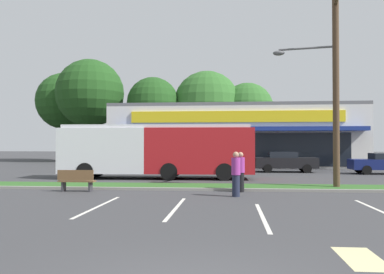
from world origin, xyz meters
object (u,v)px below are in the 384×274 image
object	(u,v)px
car_1	(147,161)
pedestrian_by_pole	(241,172)
bus_stop_bench	(76,180)
utility_pole	(332,83)
pedestrian_near_bench	(236,174)
car_3	(285,162)
car_2	(383,163)
city_bus	(157,150)

from	to	relation	value
car_1	pedestrian_by_pole	bearing A→B (deg)	-62.68
bus_stop_bench	pedestrian_by_pole	bearing A→B (deg)	-175.92
utility_pole	bus_stop_bench	bearing A→B (deg)	-169.78
pedestrian_near_bench	pedestrian_by_pole	distance (m)	1.64
car_3	pedestrian_near_bench	world-z (taller)	pedestrian_near_bench
pedestrian_near_bench	pedestrian_by_pole	xyz separation A→B (m)	(0.23, 1.63, -0.02)
bus_stop_bench	car_2	size ratio (longest dim) A/B	0.36
car_1	pedestrian_by_pole	world-z (taller)	pedestrian_by_pole
city_bus	car_1	world-z (taller)	city_bus
utility_pole	bus_stop_bench	size ratio (longest dim) A/B	5.75
bus_stop_bench	car_3	xyz separation A→B (m)	(10.85, 13.90, 0.29)
utility_pole	car_1	bearing A→B (deg)	133.68
bus_stop_bench	utility_pole	bearing A→B (deg)	-169.78
car_1	car_2	size ratio (longest dim) A/B	0.98
pedestrian_near_bench	pedestrian_by_pole	size ratio (longest dim) A/B	1.02
car_2	city_bus	bearing A→B (deg)	19.31
bus_stop_bench	pedestrian_by_pole	size ratio (longest dim) A/B	0.92
car_3	car_1	bearing A→B (deg)	-178.79
city_bus	car_3	world-z (taller)	city_bus
city_bus	car_3	size ratio (longest dim) A/B	2.57
city_bus	pedestrian_by_pole	xyz separation A→B (m)	(4.88, -6.66, -0.89)
utility_pole	pedestrian_near_bench	xyz separation A→B (m)	(-4.52, -3.18, -4.05)
bus_stop_bench	car_1	size ratio (longest dim) A/B	0.37
city_bus	car_2	bearing A→B (deg)	-162.22
utility_pole	pedestrian_by_pole	bearing A→B (deg)	-160.08
bus_stop_bench	car_2	distance (m)	21.47
city_bus	car_1	xyz separation A→B (m)	(-1.92, 6.51, -0.97)
car_1	car_2	world-z (taller)	car_1
pedestrian_by_pole	car_1	bearing A→B (deg)	80.53
pedestrian_near_bench	utility_pole	bearing A→B (deg)	-61.83
utility_pole	pedestrian_by_pole	xyz separation A→B (m)	(-4.29, -1.55, -4.07)
bus_stop_bench	car_1	world-z (taller)	car_1
car_2	car_3	size ratio (longest dim) A/B	0.97
bus_stop_bench	pedestrian_near_bench	bearing A→B (deg)	170.88
car_3	pedestrian_by_pole	bearing A→B (deg)	-105.37
utility_pole	car_2	distance (m)	12.73
pedestrian_near_bench	car_2	bearing A→B (deg)	-44.69
car_1	pedestrian_near_bench	xyz separation A→B (m)	(6.57, -14.80, 0.10)
bus_stop_bench	pedestrian_by_pole	distance (m)	7.20
car_2	pedestrian_by_pole	bearing A→B (deg)	49.31
utility_pole	pedestrian_by_pole	world-z (taller)	utility_pole
car_1	car_3	size ratio (longest dim) A/B	0.95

